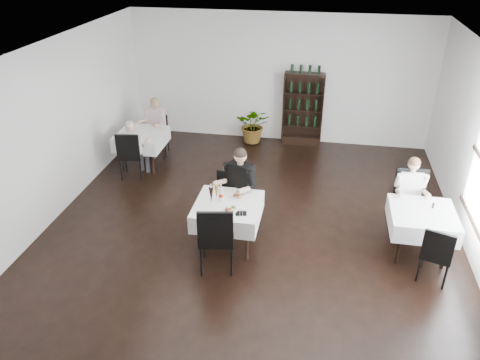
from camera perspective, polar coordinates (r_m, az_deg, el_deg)
name	(u,v)px	position (r m, az deg, el deg)	size (l,w,h in m)	color
room_shell	(247,163)	(6.97, 0.84, 2.05)	(9.00, 9.00, 9.00)	black
wine_shelf	(303,110)	(11.13, 7.66, 8.46)	(0.90, 0.28, 1.75)	black
main_table	(228,211)	(7.45, -1.49, -3.84)	(1.03, 1.03, 0.77)	black
left_table	(142,139)	(10.23, -11.91, 4.90)	(0.98, 0.98, 0.77)	black
right_table	(422,220)	(7.77, 21.29, -4.55)	(0.98, 0.98, 0.77)	black
potted_tree	(254,125)	(11.27, 1.70, 6.74)	(0.79, 0.69, 0.88)	#26511B
main_chair_far	(227,195)	(8.05, -1.56, -1.86)	(0.46, 0.47, 0.94)	black
main_chair_near	(216,235)	(6.87, -2.94, -6.74)	(0.59, 0.60, 1.13)	black
left_chair_far	(159,133)	(10.81, -9.88, 5.72)	(0.46, 0.46, 0.89)	black
left_chair_near	(130,152)	(9.75, -13.24, 3.30)	(0.53, 0.53, 1.02)	black
right_chair_far	(410,198)	(8.23, 20.02, -2.13)	(0.55, 0.56, 1.14)	black
right_chair_near	(437,252)	(7.30, 22.89, -8.08)	(0.53, 0.54, 0.92)	black
diner_main	(238,184)	(7.75, -0.26, -0.43)	(0.66, 0.69, 1.47)	#46454E
diner_left_far	(155,122)	(10.71, -10.38, 6.96)	(0.55, 0.59, 1.32)	#46454E
diner_left_near	(134,144)	(9.76, -12.78, 4.33)	(0.54, 0.58, 1.25)	#46454E
diner_right_far	(410,190)	(8.22, 20.04, -1.12)	(0.52, 0.53, 1.34)	#46454E
plate_far	(239,196)	(7.54, -0.17, -1.92)	(0.30, 0.30, 0.07)	white
plate_near	(230,210)	(7.18, -1.18, -3.64)	(0.28, 0.28, 0.07)	white
pilsner_dark	(211,195)	(7.35, -3.54, -1.81)	(0.08, 0.08, 0.32)	black
pilsner_lager	(216,191)	(7.44, -2.89, -1.38)	(0.08, 0.08, 0.32)	#B9892F
coke_bottle	(221,194)	(7.39, -2.33, -1.74)	(0.07, 0.07, 0.29)	silver
napkin_cutlery	(241,213)	(7.11, 0.13, -4.08)	(0.19, 0.19, 0.02)	black
pepper_mill	(433,206)	(7.82, 22.47, -2.91)	(0.03, 0.03, 0.09)	black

